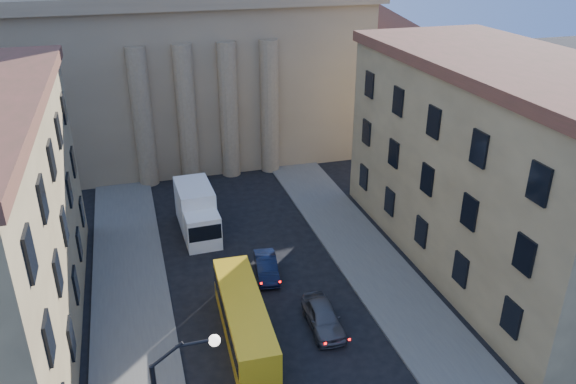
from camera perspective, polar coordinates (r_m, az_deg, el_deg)
name	(u,v)px	position (r m, az deg, el deg)	size (l,w,h in m)	color
sidewalk_left	(135,358)	(34.28, -15.26, -16.00)	(5.00, 60.00, 0.15)	#575550
sidewalk_right	(406,307)	(37.69, 11.92, -11.34)	(5.00, 60.00, 0.15)	#575550
church	(187,33)	(64.93, -10.27, 15.62)	(68.02, 28.76, 36.60)	#897254
building_right	(500,165)	(41.43, 20.73, 2.62)	(11.60, 26.60, 14.70)	tan
car_right_far	(323,317)	(34.99, 3.57, -12.55)	(1.84, 4.56, 1.56)	#4B4B50
car_right_distant	(266,267)	(39.71, -2.21, -7.61)	(1.44, 4.14, 1.36)	black
city_bus	(244,319)	(33.70, -4.48, -12.75)	(2.63, 9.89, 2.77)	gold
box_truck	(197,212)	(45.18, -9.21, -2.07)	(2.82, 6.79, 3.69)	white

